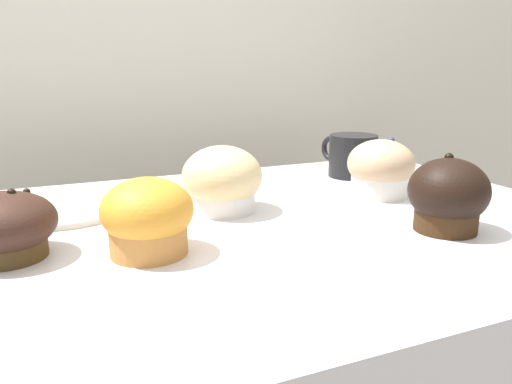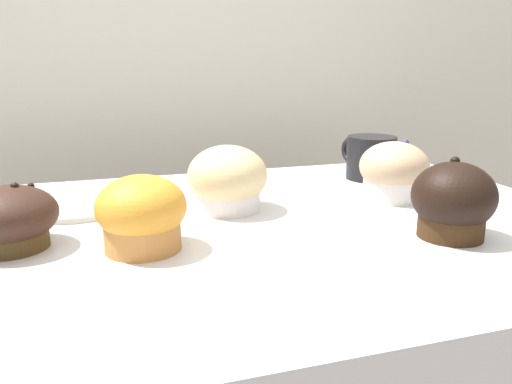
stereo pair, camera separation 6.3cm
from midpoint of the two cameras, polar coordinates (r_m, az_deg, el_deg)
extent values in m
cube|color=beige|center=(1.22, -8.69, 4.42)|extent=(3.20, 0.10, 1.80)
cylinder|color=#372211|center=(0.65, 24.07, -2.62)|extent=(0.08, 0.08, 0.05)
ellipsoid|color=black|center=(0.64, 24.30, -0.44)|extent=(0.10, 0.10, 0.08)
sphere|color=black|center=(0.64, 24.44, 3.18)|extent=(0.01, 0.01, 0.01)
cylinder|color=#443219|center=(0.61, -23.73, -4.20)|extent=(0.08, 0.08, 0.04)
ellipsoid|color=#331E15|center=(0.60, -23.92, -2.39)|extent=(0.11, 0.11, 0.06)
sphere|color=black|center=(0.61, -21.72, 0.60)|extent=(0.01, 0.01, 0.01)
sphere|color=black|center=(0.59, -23.21, 0.55)|extent=(0.01, 0.01, 0.01)
cylinder|color=silver|center=(0.80, 17.57, 0.99)|extent=(0.09, 0.09, 0.05)
ellipsoid|color=tan|center=(0.79, 17.71, 2.79)|extent=(0.10, 0.10, 0.08)
sphere|color=navy|center=(0.80, 18.91, 5.34)|extent=(0.01, 0.01, 0.01)
cylinder|color=white|center=(0.70, -0.70, -0.12)|extent=(0.09, 0.09, 0.05)
ellipsoid|color=#DCC186|center=(0.70, -0.71, 1.89)|extent=(0.11, 0.11, 0.08)
cylinder|color=#C37F3C|center=(0.56, -9.75, -4.16)|extent=(0.08, 0.08, 0.05)
ellipsoid|color=orange|center=(0.55, -9.86, -1.73)|extent=(0.10, 0.10, 0.07)
cylinder|color=black|center=(0.92, 14.94, 3.79)|extent=(0.09, 0.09, 0.08)
torus|color=black|center=(0.97, 12.55, 4.66)|extent=(0.02, 0.05, 0.05)
cylinder|color=black|center=(0.92, 15.08, 5.88)|extent=(0.08, 0.08, 0.01)
cylinder|color=beige|center=(0.76, -17.57, -1.45)|extent=(0.17, 0.17, 0.01)
torus|color=beige|center=(0.76, -17.59, -1.23)|extent=(0.17, 0.17, 0.01)
camera|label=1|loc=(0.03, -87.14, 0.74)|focal=35.00mm
camera|label=2|loc=(0.03, 92.86, -0.74)|focal=35.00mm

